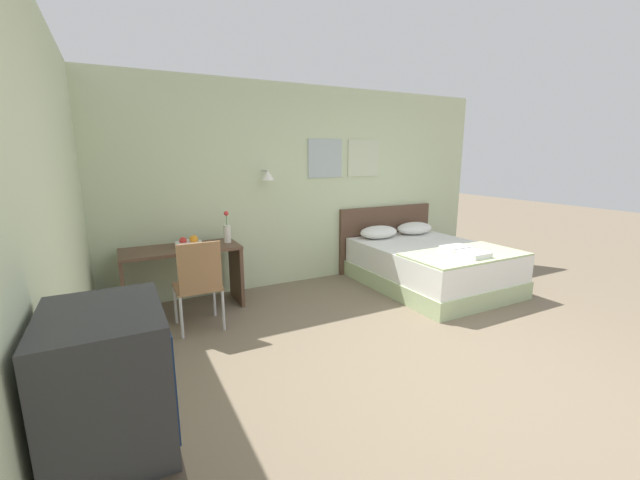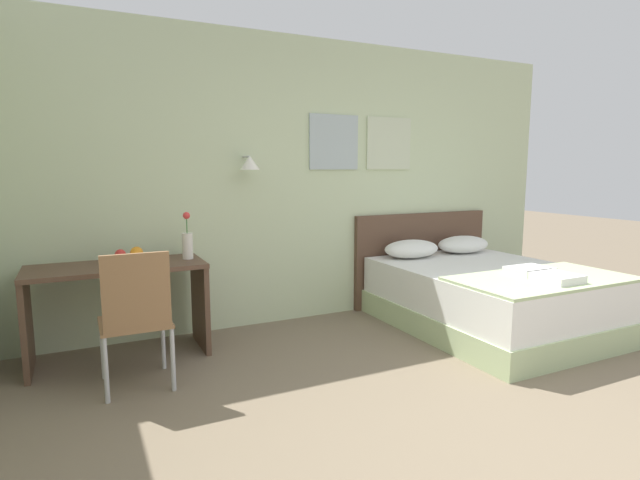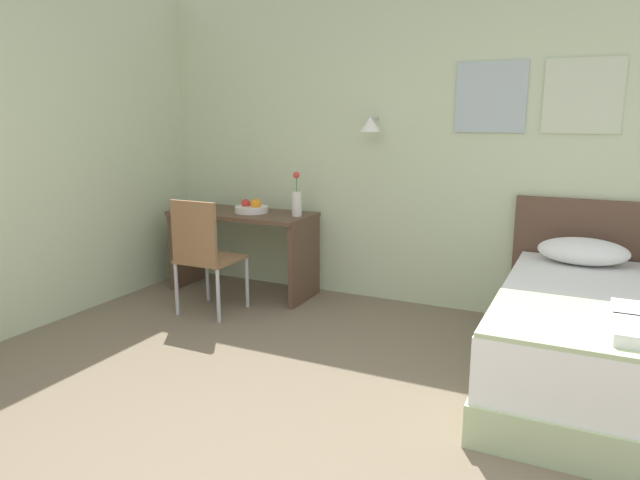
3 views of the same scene
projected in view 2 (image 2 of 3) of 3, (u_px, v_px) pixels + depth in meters
The scene contains 12 objects.
wall_back at pixel (300, 181), 4.73m from camera, with size 5.95×0.31×2.65m.
bed at pixel (489, 298), 4.55m from camera, with size 1.53×1.95×0.56m.
headboard at pixel (421, 258), 5.41m from camera, with size 1.65×0.06×0.97m.
pillow_left at pixel (411, 249), 5.00m from camera, with size 0.59×0.38×0.18m.
pillow_right at pixel (463, 244), 5.29m from camera, with size 0.59×0.38×0.18m.
throw_blanket at pixel (543, 279), 4.00m from camera, with size 1.49×0.78×0.02m.
folded_towel_near_foot at pixel (529, 271), 4.12m from camera, with size 0.34×0.26×0.06m.
folded_towel_mid_bed at pixel (556, 277), 3.86m from camera, with size 0.29×0.32×0.06m.
desk at pixel (118, 293), 3.77m from camera, with size 1.27×0.56×0.73m.
desk_chair at pixel (136, 312), 3.21m from camera, with size 0.44×0.44×0.93m.
fruit_bowl at pixel (129, 259), 3.79m from camera, with size 0.29×0.29×0.13m.
flower_vase at pixel (187, 243), 3.98m from camera, with size 0.08×0.08×0.38m.
Camera 2 is at (-1.91, -1.43, 1.45)m, focal length 28.00 mm.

